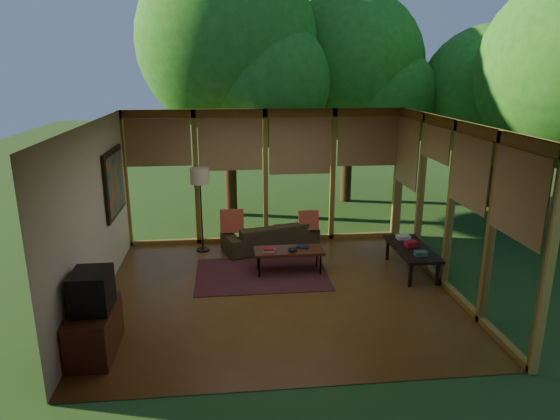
{
  "coord_description": "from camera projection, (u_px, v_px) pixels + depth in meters",
  "views": [
    {
      "loc": [
        -0.76,
        -7.29,
        3.48
      ],
      "look_at": [
        0.1,
        0.7,
        1.17
      ],
      "focal_mm": 32.0,
      "sensor_mm": 36.0,
      "label": 1
    }
  ],
  "objects": [
    {
      "name": "ct_book_side",
      "position": [
        302.0,
        246.0,
        8.76
      ],
      "size": [
        0.24,
        0.2,
        0.03
      ],
      "primitive_type": "cube",
      "rotation": [
        0.0,
        0.0,
        -0.2
      ],
      "color": "black",
      "rests_on": "coffee_table"
    },
    {
      "name": "wall_front",
      "position": [
        303.0,
        277.0,
        5.24
      ],
      "size": [
        5.5,
        0.04,
        2.7
      ],
      "primitive_type": "cube",
      "color": "beige",
      "rests_on": "ground"
    },
    {
      "name": "ct_book_lower",
      "position": [
        269.0,
        250.0,
        8.57
      ],
      "size": [
        0.22,
        0.18,
        0.03
      ],
      "primitive_type": "cube",
      "rotation": [
        0.0,
        0.0,
        -0.23
      ],
      "color": "beige",
      "rests_on": "coffee_table"
    },
    {
      "name": "wall_left",
      "position": [
        93.0,
        217.0,
        7.35
      ],
      "size": [
        0.04,
        5.0,
        2.7
      ],
      "primitive_type": "cube",
      "color": "beige",
      "rests_on": "ground"
    },
    {
      "name": "floor_lamp",
      "position": [
        200.0,
        181.0,
        9.43
      ],
      "size": [
        0.36,
        0.36,
        1.65
      ],
      "color": "black",
      "rests_on": "floor"
    },
    {
      "name": "console_book_c",
      "position": [
        403.0,
        237.0,
        9.1
      ],
      "size": [
        0.24,
        0.17,
        0.06
      ],
      "primitive_type": "cube",
      "rotation": [
        0.0,
        0.0,
        0.01
      ],
      "color": "beige",
      "rests_on": "side_console"
    },
    {
      "name": "floor",
      "position": [
        279.0,
        292.0,
        8.0
      ],
      "size": [
        5.5,
        5.5,
        0.0
      ],
      "primitive_type": "plane",
      "color": "brown",
      "rests_on": "ground"
    },
    {
      "name": "window_wall_right",
      "position": [
        451.0,
        206.0,
        7.91
      ],
      "size": [
        0.12,
        5.0,
        2.7
      ],
      "primitive_type": "cube",
      "color": "olive",
      "rests_on": "ground"
    },
    {
      "name": "exterior_lawn",
      "position": [
        494.0,
        177.0,
        16.47
      ],
      "size": [
        40.0,
        40.0,
        0.0
      ],
      "primitive_type": "plane",
      "color": "#274A1B",
      "rests_on": "ground"
    },
    {
      "name": "pillow_left",
      "position": [
        232.0,
        221.0,
        9.62
      ],
      "size": [
        0.45,
        0.24,
        0.47
      ],
      "primitive_type": "cube",
      "rotation": [
        -0.21,
        0.0,
        0.0
      ],
      "color": "maroon",
      "rests_on": "sofa"
    },
    {
      "name": "tree_nw",
      "position": [
        227.0,
        43.0,
        11.19
      ],
      "size": [
        4.05,
        4.05,
        6.04
      ],
      "color": "#3B2615",
      "rests_on": "ground"
    },
    {
      "name": "tree_ne",
      "position": [
        350.0,
        66.0,
        12.61
      ],
      "size": [
        3.74,
        3.74,
        5.37
      ],
      "color": "#3B2615",
      "rests_on": "ground"
    },
    {
      "name": "ct_book_upper",
      "position": [
        269.0,
        249.0,
        8.56
      ],
      "size": [
        0.19,
        0.16,
        0.03
      ],
      "primitive_type": "cube",
      "rotation": [
        0.0,
        0.0,
        -0.11
      ],
      "color": "maroon",
      "rests_on": "coffee_table"
    },
    {
      "name": "media_cabinet",
      "position": [
        95.0,
        331.0,
        6.23
      ],
      "size": [
        0.5,
        1.0,
        0.6
      ],
      "primitive_type": "cube",
      "color": "#4C2114",
      "rests_on": "floor"
    },
    {
      "name": "side_console",
      "position": [
        412.0,
        250.0,
        8.69
      ],
      "size": [
        0.6,
        1.4,
        0.46
      ],
      "color": "black",
      "rests_on": "floor"
    },
    {
      "name": "sofa",
      "position": [
        270.0,
        236.0,
        9.84
      ],
      "size": [
        1.98,
        1.25,
        0.54
      ],
      "primitive_type": "imported",
      "rotation": [
        0.0,
        0.0,
        3.45
      ],
      "color": "#3B301D",
      "rests_on": "floor"
    },
    {
      "name": "ct_bowl",
      "position": [
        292.0,
        249.0,
        8.56
      ],
      "size": [
        0.16,
        0.16,
        0.07
      ],
      "primitive_type": "ellipsoid",
      "color": "black",
      "rests_on": "coffee_table"
    },
    {
      "name": "console_book_a",
      "position": [
        421.0,
        254.0,
        8.29
      ],
      "size": [
        0.21,
        0.15,
        0.07
      ],
      "primitive_type": "cube",
      "rotation": [
        0.0,
        0.0,
        -0.02
      ],
      "color": "#335A52",
      "rests_on": "side_console"
    },
    {
      "name": "window_wall_back",
      "position": [
        266.0,
        177.0,
        10.02
      ],
      "size": [
        5.5,
        0.12,
        2.7
      ],
      "primitive_type": "cube",
      "color": "olive",
      "rests_on": "ground"
    },
    {
      "name": "television",
      "position": [
        92.0,
        291.0,
        6.08
      ],
      "size": [
        0.45,
        0.55,
        0.5
      ],
      "primitive_type": "cube",
      "color": "black",
      "rests_on": "media_cabinet"
    },
    {
      "name": "pillow_right",
      "position": [
        309.0,
        221.0,
        9.79
      ],
      "size": [
        0.39,
        0.21,
        0.4
      ],
      "primitive_type": "cube",
      "rotation": [
        -0.21,
        0.0,
        0.0
      ],
      "color": "maroon",
      "rests_on": "sofa"
    },
    {
      "name": "wall_painting",
      "position": [
        114.0,
        183.0,
        8.63
      ],
      "size": [
        0.06,
        1.35,
        1.15
      ],
      "color": "black",
      "rests_on": "wall_left"
    },
    {
      "name": "rug",
      "position": [
        262.0,
        274.0,
        8.68
      ],
      "size": [
        2.27,
        1.61,
        0.01
      ],
      "primitive_type": "cube",
      "color": "maroon",
      "rests_on": "floor"
    },
    {
      "name": "console_book_b",
      "position": [
        411.0,
        244.0,
        8.71
      ],
      "size": [
        0.23,
        0.19,
        0.09
      ],
      "primitive_type": "cube",
      "rotation": [
        0.0,
        0.0,
        0.2
      ],
      "color": "maroon",
      "rests_on": "side_console"
    },
    {
      "name": "tree_far",
      "position": [
        489.0,
        96.0,
        12.36
      ],
      "size": [
        3.45,
        3.45,
        4.5
      ],
      "color": "#3B2615",
      "rests_on": "ground"
    },
    {
      "name": "coffee_table",
      "position": [
        289.0,
        251.0,
        8.67
      ],
      "size": [
        1.2,
        0.5,
        0.43
      ],
      "color": "#4C2114",
      "rests_on": "floor"
    },
    {
      "name": "ceiling",
      "position": [
        278.0,
        122.0,
        7.26
      ],
      "size": [
        5.5,
        5.5,
        0.0
      ],
      "primitive_type": "plane",
      "rotation": [
        3.14,
        0.0,
        0.0
      ],
      "color": "white",
      "rests_on": "ground"
    }
  ]
}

